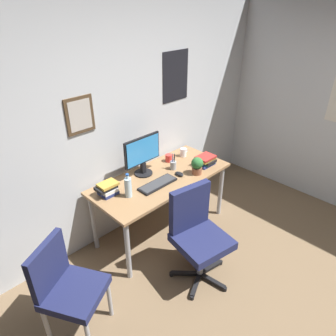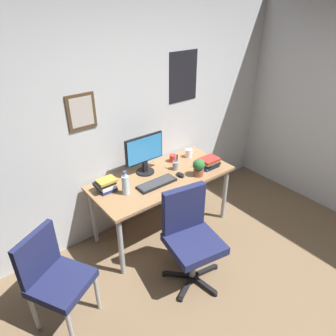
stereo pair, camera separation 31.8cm
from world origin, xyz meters
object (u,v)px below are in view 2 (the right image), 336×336
side_chair (54,275)px  computer_mouse (180,175)px  monitor (144,153)px  keyboard (157,183)px  book_stack_left (106,185)px  coffee_mug_near (189,153)px  pen_cup (176,165)px  office_chair (190,233)px  water_bottle (125,185)px  potted_plant (199,167)px  book_stack_right (210,162)px  coffee_mug_far (173,158)px

side_chair → computer_mouse: size_ratio=7.95×
monitor → keyboard: (-0.05, -0.28, -0.23)m
book_stack_left → coffee_mug_near: bearing=1.8°
monitor → side_chair: bearing=-156.2°
computer_mouse → pen_cup: 0.16m
monitor → office_chair: bearing=-97.7°
keyboard → book_stack_left: (-0.46, 0.22, 0.05)m
water_bottle → pen_cup: size_ratio=1.26×
side_chair → water_bottle: size_ratio=3.47×
potted_plant → book_stack_right: size_ratio=0.93×
coffee_mug_near → book_stack_right: 0.33m
coffee_mug_near → pen_cup: bearing=-156.7°
monitor → water_bottle: bearing=-149.1°
side_chair → book_stack_left: bearing=33.2°
computer_mouse → book_stack_left: (-0.76, 0.24, 0.05)m
keyboard → coffee_mug_near: 0.72m
monitor → coffee_mug_far: (0.40, 0.01, -0.20)m
monitor → pen_cup: size_ratio=2.30×
keyboard → pen_cup: bearing=19.1°
book_stack_left → book_stack_right: (1.15, -0.30, -0.01)m
side_chair → book_stack_right: bearing=6.2°
side_chair → book_stack_left: 0.96m
computer_mouse → book_stack_left: size_ratio=0.52×
water_bottle → coffee_mug_far: water_bottle is taller
water_bottle → side_chair: bearing=-159.5°
computer_mouse → water_bottle: bearing=173.3°
book_stack_left → book_stack_right: size_ratio=1.02×
potted_plant → book_stack_right: bearing=13.7°
side_chair → book_stack_left: (0.77, 0.50, 0.29)m
keyboard → side_chair: bearing=-167.1°
side_chair → monitor: (1.28, 0.56, 0.46)m
keyboard → pen_cup: 0.37m
book_stack_right → pen_cup: bearing=149.7°
keyboard → water_bottle: water_bottle is taller
computer_mouse → water_bottle: 0.65m
coffee_mug_near → book_stack_left: (-1.13, -0.04, 0.01)m
pen_cup → book_stack_right: bearing=-30.3°
office_chair → coffee_mug_near: (0.74, 0.86, 0.25)m
side_chair → coffee_mug_near: (1.90, 0.54, 0.27)m
coffee_mug_far → book_stack_right: (0.24, -0.36, 0.02)m
monitor → pen_cup: 0.39m
keyboard → coffee_mug_far: (0.45, 0.29, 0.03)m
computer_mouse → book_stack_right: size_ratio=0.53×
coffee_mug_near → book_stack_left: bearing=-178.2°
water_bottle → potted_plant: size_ratio=1.29×
monitor → water_bottle: size_ratio=1.82×
side_chair → potted_plant: bearing=5.1°
book_stack_left → pen_cup: bearing=-7.0°
side_chair → water_bottle: (0.89, 0.33, 0.33)m
side_chair → monitor: 1.47m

